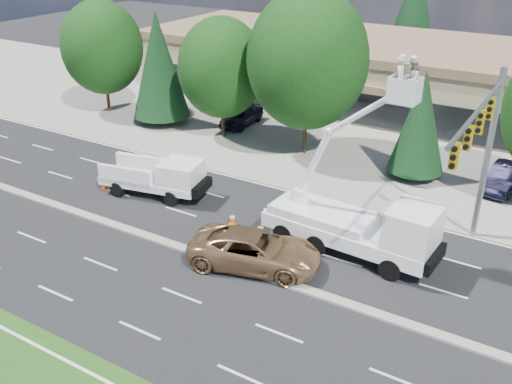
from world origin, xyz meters
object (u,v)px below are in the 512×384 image
Objects in this scene: bucket_truck at (363,217)px; minivan at (255,250)px; signal_mast at (484,141)px; utility_pickup at (159,180)px.

minivan is (-3.99, -3.56, -1.25)m from bucket_truck.
minivan is at bearing -142.69° from signal_mast.
signal_mast reaches higher than utility_pickup.
signal_mast reaches higher than minivan.
bucket_truck is 1.60× the size of minivan.
bucket_truck is at bearing -147.10° from signal_mast.
signal_mast is 1.55× the size of utility_pickup.
bucket_truck is at bearing -63.57° from minivan.
bucket_truck reaches higher than utility_pickup.
minivan is at bearing -134.83° from bucket_truck.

